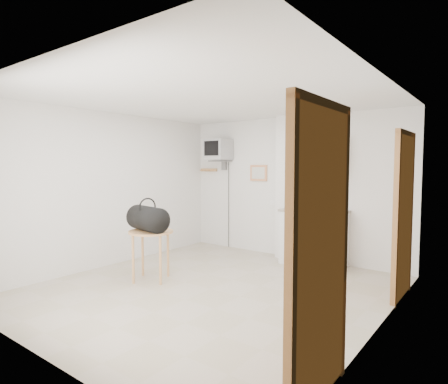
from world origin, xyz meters
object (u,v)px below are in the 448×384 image
Objects in this scene: crt_television at (218,150)px; water_bottle at (305,311)px; duffel_bag at (148,218)px; round_table at (151,237)px.

crt_television is 4.17m from water_bottle.
duffel_bag is 1.94× the size of water_bottle.
round_table is at bearing 81.02° from duffel_bag.
duffel_bag reaches higher than round_table.
crt_television is 3.01× the size of round_table.
round_table is 1.98× the size of water_bottle.
water_bottle is (2.45, -0.08, -0.73)m from duffel_bag.
crt_television is 2.64m from round_table.
round_table is 1.02× the size of duffel_bag.
round_table is 2.48m from water_bottle.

